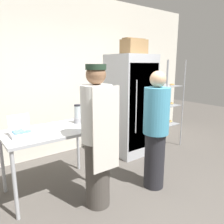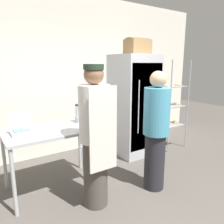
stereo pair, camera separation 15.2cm
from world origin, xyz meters
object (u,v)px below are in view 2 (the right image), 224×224
object	(u,v)px
donut_box	(22,131)
person_customer	(156,131)
refrigerator	(134,105)
blender_pitcher	(79,114)
cardboard_storage_box	(138,47)
person_baker	(95,136)
baking_rack	(170,106)

from	to	relation	value
donut_box	person_customer	world-z (taller)	person_customer
refrigerator	blender_pitcher	size ratio (longest dim) A/B	6.84
person_customer	cardboard_storage_box	bearing A→B (deg)	62.05
person_baker	baking_rack	bearing A→B (deg)	21.20
blender_pitcher	cardboard_storage_box	distance (m)	1.70
donut_box	person_baker	world-z (taller)	person_baker
baking_rack	donut_box	bearing A→B (deg)	-175.17
donut_box	cardboard_storage_box	distance (m)	2.46
cardboard_storage_box	refrigerator	bearing A→B (deg)	154.85
refrigerator	donut_box	size ratio (longest dim) A/B	7.33
donut_box	person_customer	distance (m)	1.72
blender_pitcher	donut_box	bearing A→B (deg)	-171.48
person_baker	person_customer	distance (m)	0.88
blender_pitcher	person_customer	size ratio (longest dim) A/B	0.17
blender_pitcher	cardboard_storage_box	xyz separation A→B (m)	(1.33, 0.27, 1.03)
refrigerator	baking_rack	xyz separation A→B (m)	(0.83, -0.17, -0.07)
refrigerator	baking_rack	distance (m)	0.85
person_customer	baking_rack	bearing A→B (deg)	35.54
refrigerator	donut_box	bearing A→B (deg)	-168.89
donut_box	person_baker	xyz separation A→B (m)	(0.68, -0.63, -0.02)
blender_pitcher	person_baker	bearing A→B (deg)	-101.13
cardboard_storage_box	person_customer	world-z (taller)	cardboard_storage_box
refrigerator	person_baker	bearing A→B (deg)	-143.91
refrigerator	person_baker	xyz separation A→B (m)	(-1.43, -1.04, -0.05)
person_baker	person_customer	size ratio (longest dim) A/B	1.05
refrigerator	blender_pitcher	world-z (taller)	refrigerator
donut_box	person_customer	xyz separation A→B (m)	(1.55, -0.75, -0.08)
person_baker	cardboard_storage_box	bearing A→B (deg)	34.80
blender_pitcher	person_baker	size ratio (longest dim) A/B	0.16
blender_pitcher	cardboard_storage_box	world-z (taller)	cardboard_storage_box
cardboard_storage_box	person_baker	bearing A→B (deg)	-145.20
refrigerator	cardboard_storage_box	bearing A→B (deg)	-25.15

